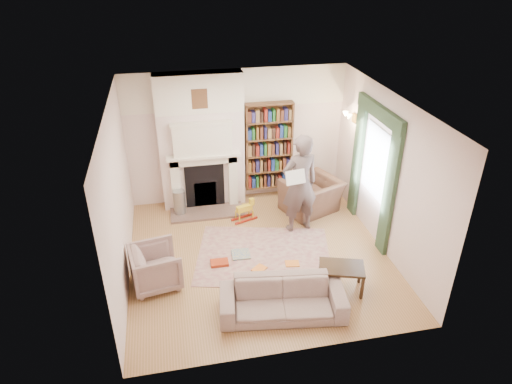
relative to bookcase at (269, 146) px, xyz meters
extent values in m
plane|color=olive|center=(-0.65, -2.12, -1.18)|extent=(4.50, 4.50, 0.00)
plane|color=white|center=(-0.65, -2.12, 1.62)|extent=(4.50, 4.50, 0.00)
plane|color=white|center=(-0.65, 0.13, 0.22)|extent=(4.50, 0.00, 4.50)
plane|color=white|center=(-0.65, -4.37, 0.22)|extent=(4.50, 0.00, 4.50)
plane|color=white|center=(-2.90, -2.12, 0.22)|extent=(0.00, 4.50, 4.50)
plane|color=white|center=(1.60, -2.12, 0.22)|extent=(0.00, 4.50, 4.50)
cube|color=white|center=(-1.40, -0.04, 0.22)|extent=(1.70, 0.35, 2.80)
cube|color=silver|center=(-1.40, -0.33, 0.04)|extent=(1.47, 0.24, 0.05)
cube|color=black|center=(-1.40, -0.24, -0.68)|extent=(0.80, 0.06, 0.96)
cube|color=silver|center=(-1.40, -0.31, 0.38)|extent=(1.15, 0.18, 0.62)
cube|color=brown|center=(0.00, 0.00, 0.00)|extent=(1.00, 0.24, 1.85)
cube|color=silver|center=(1.58, -1.72, 0.27)|extent=(0.02, 0.90, 1.30)
cube|color=#2A412A|center=(1.55, -2.42, 0.02)|extent=(0.07, 0.32, 2.40)
cube|color=#2A412A|center=(1.55, -1.02, 0.02)|extent=(0.07, 0.32, 2.40)
cube|color=#2A412A|center=(1.54, -1.72, 1.20)|extent=(0.09, 1.70, 0.24)
cube|color=#BDB18F|center=(-0.57, -2.16, -1.17)|extent=(2.69, 2.29, 0.01)
imported|color=#4B3128|center=(0.72, -0.83, -0.82)|extent=(1.36, 1.28, 0.70)
imported|color=#A79C8A|center=(-2.44, -2.57, -0.83)|extent=(0.88, 0.87, 0.70)
imported|color=#AAA08C|center=(-0.60, -3.63, -0.90)|extent=(1.94, 0.97, 0.54)
imported|color=#524342|center=(0.27, -1.43, -0.19)|extent=(0.78, 0.58, 1.96)
cube|color=silver|center=(0.12, -1.63, 0.07)|extent=(0.39, 0.17, 0.25)
cylinder|color=#94979B|center=(-1.95, -0.44, -0.90)|extent=(0.30, 0.30, 0.55)
cube|color=gold|center=(-0.97, -2.08, -1.15)|extent=(0.33, 0.33, 0.03)
cube|color=#9D2E12|center=(-1.38, -2.26, -1.14)|extent=(0.31, 0.21, 0.05)
cube|color=red|center=(-0.14, -2.51, -1.16)|extent=(0.26, 0.21, 0.02)
cube|color=red|center=(-0.73, -2.54, -1.16)|extent=(0.30, 0.29, 0.02)
camera|label=1|loc=(-2.02, -8.62, 3.73)|focal=32.00mm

